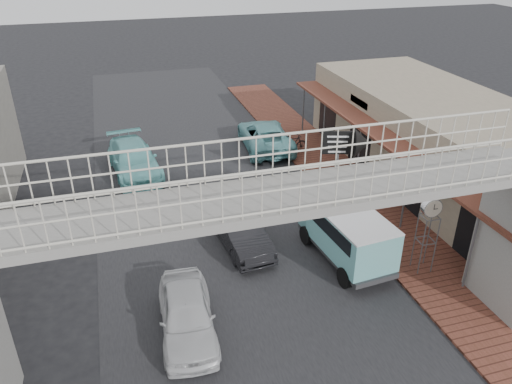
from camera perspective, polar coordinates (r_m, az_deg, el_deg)
ground at (r=18.01m, az=-1.44°, el=-9.16°), size 120.00×120.00×0.00m
road_strip at (r=18.01m, az=-1.44°, el=-9.15°), size 10.00×60.00×0.01m
sidewalk at (r=22.50m, az=12.66°, el=-1.60°), size 3.00×40.00×0.10m
shophouse_row at (r=24.77m, az=21.21°, el=4.96°), size 7.20×18.00×4.00m
footbridge at (r=13.06m, az=3.08°, el=-8.07°), size 16.40×2.40×6.34m
white_hatchback at (r=15.41m, az=-7.92°, el=-13.70°), size 1.89×4.09×1.36m
dark_sedan at (r=19.09m, az=-1.83°, el=-4.39°), size 1.79×4.19×1.34m
angkot_curb at (r=27.83m, az=1.06°, el=6.46°), size 2.83×5.44×1.46m
angkot_far at (r=25.48m, az=-13.77°, el=3.61°), size 2.71×5.40×1.51m
angkot_van at (r=18.22m, az=10.46°, el=-4.30°), size 2.25×4.30×2.03m
motorcycle_near at (r=23.07m, az=8.30°, el=1.02°), size 1.84×0.90×0.92m
motorcycle_far at (r=26.97m, az=4.20°, el=5.43°), size 1.81×0.73×1.06m
street_clock at (r=17.75m, az=19.37°, el=-2.04°), size 0.71×0.58×2.85m
arrow_sign at (r=21.43m, az=11.68°, el=5.43°), size 2.09×1.39×3.46m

